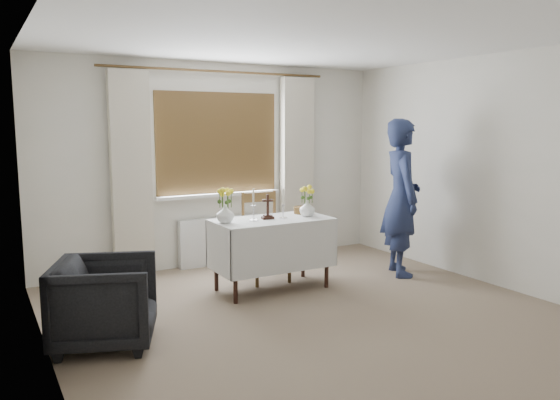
{
  "coord_description": "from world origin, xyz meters",
  "views": [
    {
      "loc": [
        -2.66,
        -3.79,
        1.75
      ],
      "look_at": [
        0.03,
        0.97,
        0.99
      ],
      "focal_mm": 35.0,
      "sensor_mm": 36.0,
      "label": 1
    }
  ],
  "objects_px": {
    "person": "(401,198)",
    "flower_vase_right": "(307,208)",
    "altar_table": "(272,254)",
    "wooden_chair": "(266,237)",
    "flower_vase_left": "(225,214)",
    "armchair": "(106,302)",
    "wooden_cross": "(268,207)"
  },
  "relations": [
    {
      "from": "altar_table",
      "to": "flower_vase_left",
      "type": "height_order",
      "value": "flower_vase_left"
    },
    {
      "from": "wooden_cross",
      "to": "flower_vase_left",
      "type": "distance_m",
      "value": 0.48
    },
    {
      "from": "wooden_cross",
      "to": "flower_vase_left",
      "type": "relative_size",
      "value": 1.39
    },
    {
      "from": "altar_table",
      "to": "wooden_chair",
      "type": "xyz_separation_m",
      "value": [
        0.1,
        0.32,
        0.12
      ]
    },
    {
      "from": "wooden_cross",
      "to": "flower_vase_right",
      "type": "xyz_separation_m",
      "value": [
        0.45,
        -0.06,
        -0.04
      ]
    },
    {
      "from": "person",
      "to": "flower_vase_left",
      "type": "bearing_deg",
      "value": 107.32
    },
    {
      "from": "person",
      "to": "wooden_cross",
      "type": "relative_size",
      "value": 6.97
    },
    {
      "from": "wooden_chair",
      "to": "flower_vase_left",
      "type": "bearing_deg",
      "value": -151.01
    },
    {
      "from": "wooden_chair",
      "to": "flower_vase_left",
      "type": "xyz_separation_m",
      "value": [
        -0.62,
        -0.29,
        0.36
      ]
    },
    {
      "from": "wooden_chair",
      "to": "person",
      "type": "xyz_separation_m",
      "value": [
        1.5,
        -0.53,
        0.41
      ]
    },
    {
      "from": "wooden_chair",
      "to": "person",
      "type": "distance_m",
      "value": 1.64
    },
    {
      "from": "person",
      "to": "wooden_cross",
      "type": "xyz_separation_m",
      "value": [
        -1.64,
        0.23,
        -0.02
      ]
    },
    {
      "from": "armchair",
      "to": "flower_vase_right",
      "type": "relative_size",
      "value": 4.39
    },
    {
      "from": "altar_table",
      "to": "armchair",
      "type": "xyz_separation_m",
      "value": [
        -1.86,
        -0.65,
        -0.03
      ]
    },
    {
      "from": "person",
      "to": "wooden_cross",
      "type": "bearing_deg",
      "value": 105.8
    },
    {
      "from": "altar_table",
      "to": "flower_vase_right",
      "type": "height_order",
      "value": "flower_vase_right"
    },
    {
      "from": "altar_table",
      "to": "armchair",
      "type": "bearing_deg",
      "value": -160.72
    },
    {
      "from": "wooden_chair",
      "to": "armchair",
      "type": "xyz_separation_m",
      "value": [
        -1.96,
        -0.97,
        -0.15
      ]
    },
    {
      "from": "armchair",
      "to": "flower_vase_left",
      "type": "relative_size",
      "value": 4.12
    },
    {
      "from": "wooden_cross",
      "to": "flower_vase_left",
      "type": "xyz_separation_m",
      "value": [
        -0.48,
        0.01,
        -0.04
      ]
    },
    {
      "from": "armchair",
      "to": "flower_vase_right",
      "type": "xyz_separation_m",
      "value": [
        2.27,
        0.61,
        0.5
      ]
    },
    {
      "from": "altar_table",
      "to": "wooden_chair",
      "type": "distance_m",
      "value": 0.36
    },
    {
      "from": "person",
      "to": "flower_vase_right",
      "type": "distance_m",
      "value": 1.2
    },
    {
      "from": "person",
      "to": "wooden_cross",
      "type": "distance_m",
      "value": 1.65
    },
    {
      "from": "wooden_chair",
      "to": "flower_vase_right",
      "type": "xyz_separation_m",
      "value": [
        0.31,
        -0.37,
        0.35
      ]
    },
    {
      "from": "altar_table",
      "to": "flower_vase_right",
      "type": "bearing_deg",
      "value": -6.3
    },
    {
      "from": "armchair",
      "to": "flower_vase_right",
      "type": "distance_m",
      "value": 2.41
    },
    {
      "from": "wooden_cross",
      "to": "flower_vase_left",
      "type": "bearing_deg",
      "value": -169.45
    },
    {
      "from": "person",
      "to": "wooden_cross",
      "type": "height_order",
      "value": "person"
    },
    {
      "from": "altar_table",
      "to": "person",
      "type": "relative_size",
      "value": 0.68
    },
    {
      "from": "altar_table",
      "to": "flower_vase_left",
      "type": "distance_m",
      "value": 0.7
    },
    {
      "from": "armchair",
      "to": "person",
      "type": "relative_size",
      "value": 0.42
    }
  ]
}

